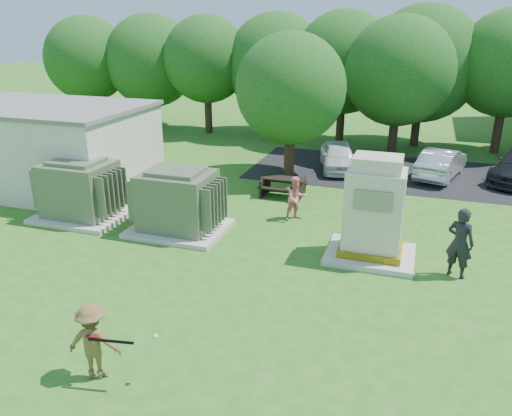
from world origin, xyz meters
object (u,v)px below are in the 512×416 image
(generator_cabinet, at_px, (373,215))
(car_silver_a, at_px, (441,163))
(picnic_table, at_px, (283,185))
(car_white, at_px, (338,156))
(transformer_right, at_px, (178,203))
(batter, at_px, (93,341))
(person_by_generator, at_px, (460,243))
(transformer_left, at_px, (80,191))
(person_at_picnic, at_px, (296,198))

(generator_cabinet, xyz_separation_m, car_silver_a, (1.97, 8.99, -0.68))
(picnic_table, distance_m, car_white, 4.56)
(transformer_right, relative_size, batter, 1.94)
(generator_cabinet, bearing_deg, car_silver_a, 77.61)
(picnic_table, bearing_deg, person_by_generator, -38.19)
(transformer_left, height_order, person_at_picnic, transformer_left)
(batter, distance_m, person_by_generator, 9.31)
(transformer_right, xyz_separation_m, person_by_generator, (8.41, -0.42, -0.00))
(generator_cabinet, height_order, car_silver_a, generator_cabinet)
(picnic_table, xyz_separation_m, person_by_generator, (6.15, -4.84, 0.52))
(car_white, distance_m, car_silver_a, 4.44)
(transformer_right, distance_m, batter, 7.10)
(generator_cabinet, relative_size, person_by_generator, 1.55)
(transformer_right, bearing_deg, car_silver_a, 48.01)
(transformer_left, height_order, picnic_table, transformer_left)
(picnic_table, xyz_separation_m, car_white, (1.39, 4.34, 0.18))
(picnic_table, distance_m, car_silver_a, 7.41)
(batter, height_order, person_by_generator, person_by_generator)
(person_by_generator, bearing_deg, generator_cabinet, 13.62)
(generator_cabinet, xyz_separation_m, batter, (-4.39, -6.89, -0.54))
(batter, relative_size, car_white, 0.42)
(person_by_generator, bearing_deg, car_silver_a, -64.13)
(transformer_right, xyz_separation_m, person_at_picnic, (3.34, 2.17, -0.21))
(transformer_left, bearing_deg, picnic_table, 36.54)
(transformer_left, distance_m, person_by_generator, 12.12)
(person_by_generator, height_order, person_at_picnic, person_by_generator)
(generator_cabinet, xyz_separation_m, car_white, (-2.46, 8.76, -0.69))
(car_silver_a, bearing_deg, batter, 83.04)
(picnic_table, distance_m, person_at_picnic, 2.51)
(transformer_right, bearing_deg, generator_cabinet, -0.04)
(generator_cabinet, xyz_separation_m, person_at_picnic, (-2.77, 2.18, -0.55))
(transformer_right, distance_m, car_silver_a, 12.09)
(transformer_left, distance_m, car_white, 11.44)
(generator_cabinet, bearing_deg, person_by_generator, -10.28)
(batter, bearing_deg, person_by_generator, -149.34)
(car_silver_a, bearing_deg, transformer_right, 62.90)
(transformer_left, height_order, car_white, transformer_left)
(picnic_table, relative_size, car_white, 0.46)
(transformer_left, relative_size, person_by_generator, 1.55)
(transformer_right, bearing_deg, batter, -75.99)
(transformer_right, height_order, picnic_table, transformer_right)
(person_by_generator, bearing_deg, car_white, -38.68)
(picnic_table, bearing_deg, car_silver_a, 38.08)
(batter, xyz_separation_m, person_by_generator, (6.69, 6.47, 0.19))
(batter, xyz_separation_m, person_at_picnic, (1.62, 9.06, -0.01))
(transformer_left, bearing_deg, car_silver_a, 37.31)
(transformer_right, bearing_deg, car_white, 67.37)
(transformer_right, height_order, person_by_generator, transformer_right)
(batter, xyz_separation_m, car_white, (1.93, 15.65, -0.15))
(transformer_left, xyz_separation_m, person_by_generator, (12.11, -0.42, -0.00))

